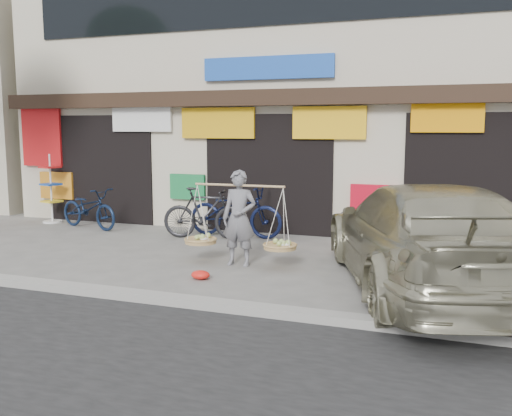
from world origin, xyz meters
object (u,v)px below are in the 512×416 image
(bike_0, at_px, (89,208))
(bike_1, at_px, (205,213))
(suv, at_px, (424,237))
(display_rack, at_px, (51,195))
(bike_2, at_px, (236,211))
(street_vendor, at_px, (239,222))

(bike_0, distance_m, bike_1, 3.15)
(suv, distance_m, display_rack, 9.79)
(bike_2, bearing_deg, display_rack, 88.07)
(display_rack, bearing_deg, bike_2, -2.14)
(bike_2, relative_size, display_rack, 1.24)
(bike_1, height_order, suv, suv)
(suv, relative_size, display_rack, 3.45)
(street_vendor, height_order, bike_2, street_vendor)
(bike_2, distance_m, suv, 5.10)
(bike_1, distance_m, suv, 5.36)
(bike_1, relative_size, display_rack, 1.07)
(bike_0, relative_size, display_rack, 1.07)
(bike_1, relative_size, bike_2, 0.86)
(display_rack, bearing_deg, street_vendor, -22.91)
(street_vendor, height_order, suv, street_vendor)
(bike_0, relative_size, bike_1, 1.00)
(street_vendor, xyz_separation_m, bike_2, (-1.04, 2.41, -0.21))
(suv, height_order, display_rack, display_rack)
(bike_1, xyz_separation_m, bike_2, (0.55, 0.41, 0.01))
(bike_2, height_order, suv, suv)
(bike_0, distance_m, display_rack, 1.48)
(bike_2, xyz_separation_m, display_rack, (-5.11, 0.19, 0.13))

